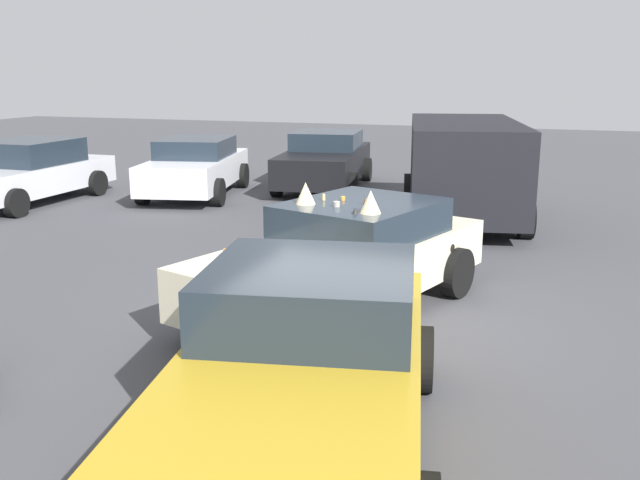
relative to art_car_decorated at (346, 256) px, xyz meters
name	(u,v)px	position (x,y,z in m)	size (l,w,h in m)	color
ground_plane	(342,310)	(-0.08, 0.03, -0.70)	(60.00, 60.00, 0.00)	#47474C
art_car_decorated	(346,256)	(0.00, 0.00, 0.00)	(4.77, 3.07, 1.62)	beige
parked_van_behind_left	(463,165)	(5.98, -0.66, 0.43)	(5.20, 3.03, 1.99)	black
parked_sedan_far_left	(325,160)	(8.86, 3.21, 0.02)	(4.68, 2.48, 1.43)	black
parked_sedan_near_right	(26,172)	(4.72, 9.03, 0.01)	(4.46, 2.08, 1.42)	silver
parked_sedan_behind_right	(196,167)	(6.82, 5.83, 0.01)	(4.38, 2.60, 1.38)	white
parked_sedan_far_right	(305,365)	(-3.36, -0.66, 0.02)	(4.33, 2.61, 1.45)	gold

